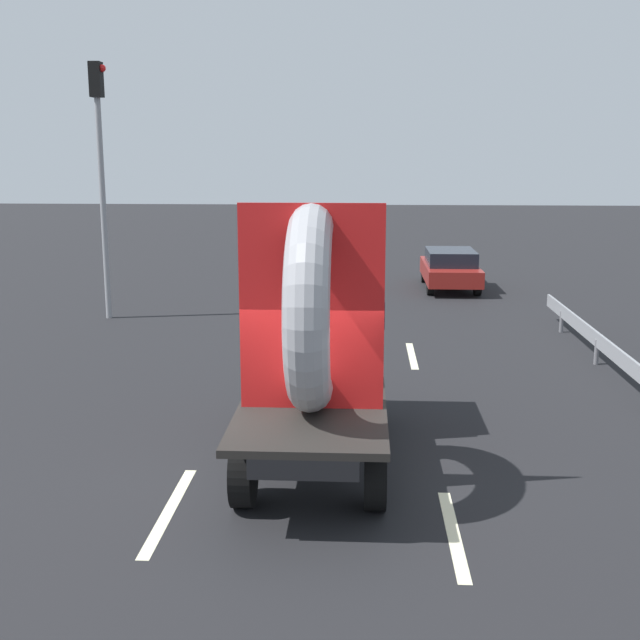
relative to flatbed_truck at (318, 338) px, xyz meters
The scene contains 9 objects.
ground_plane 2.23m from the flatbed_truck, 99.33° to the right, with size 120.00×120.00×0.00m, color black.
flatbed_truck is the anchor object (origin of this frame).
distant_sedan 15.61m from the flatbed_truck, 76.69° to the left, with size 1.73×4.04×1.32m.
traffic_light 11.93m from the flatbed_truck, 123.13° to the left, with size 0.42×0.36×6.83m.
guardrail 7.02m from the flatbed_truck, 33.86° to the left, with size 0.10×12.64×0.71m.
lane_dash_left_near 3.37m from the flatbed_truck, 128.95° to the right, with size 2.62×0.16×0.01m, color beige.
lane_dash_left_far 6.12m from the flatbed_truck, 107.85° to the left, with size 2.34×0.16×0.01m, color beige.
lane_dash_right_near 3.68m from the flatbed_truck, 56.15° to the right, with size 2.36×0.16×0.01m, color beige.
lane_dash_right_far 6.48m from the flatbed_truck, 73.28° to the left, with size 2.38×0.16×0.01m, color beige.
Camera 1 is at (0.88, -10.38, 4.52)m, focal length 44.99 mm.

